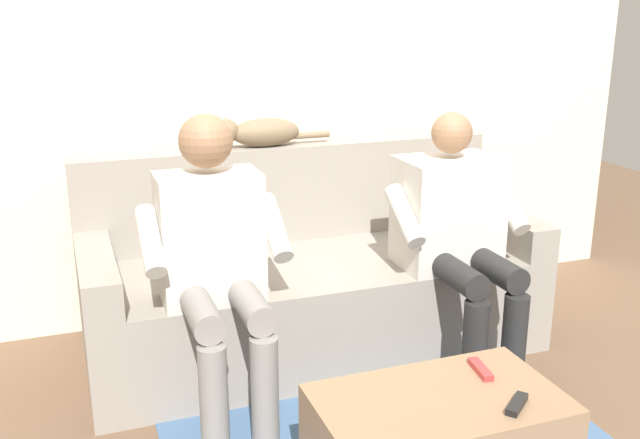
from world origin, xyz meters
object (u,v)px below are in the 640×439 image
remote_red (481,369)px  person_right_seated (215,254)px  couch (310,283)px  person_left_seated (455,227)px  remote_black (517,404)px  cat_on_backrest (259,132)px

remote_red → person_right_seated: bearing=-125.4°
couch → remote_red: 1.13m
couch → person_right_seated: 0.75m
couch → person_left_seated: person_left_seated is taller
couch → remote_black: couch is taller
person_right_seated → couch: bearing=-140.8°
person_left_seated → remote_red: (0.31, 0.73, -0.24)m
cat_on_backrest → couch: bearing=117.2°
cat_on_backrest → remote_black: bearing=101.7°
remote_red → couch: bearing=-161.4°
couch → remote_black: 1.35m
couch → person_left_seated: (-0.52, 0.38, 0.33)m
couch → person_right_seated: (0.52, 0.42, 0.35)m
person_right_seated → cat_on_backrest: (-0.37, -0.70, 0.31)m
person_left_seated → remote_black: 1.03m
person_left_seated → remote_black: size_ratio=8.74×
couch → person_right_seated: person_right_seated is taller
couch → remote_red: size_ratio=14.95×
couch → remote_black: bearing=98.1°
couch → remote_black: size_ratio=15.96×
person_right_seated → remote_red: person_right_seated is taller
person_right_seated → remote_red: 1.03m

